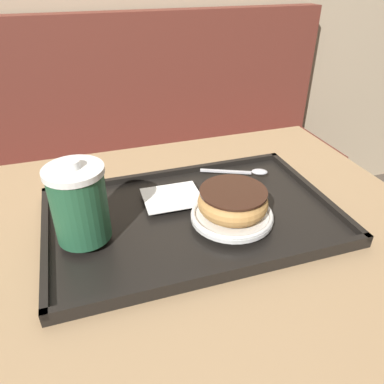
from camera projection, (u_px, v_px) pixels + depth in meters
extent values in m
cube|color=brown|center=(147.00, 208.00, 1.66)|extent=(1.67, 0.44, 0.45)
cube|color=brown|center=(130.00, 84.00, 1.54)|extent=(1.67, 0.08, 0.55)
cube|color=tan|center=(211.00, 228.00, 0.72)|extent=(0.85, 0.75, 0.03)
cylinder|color=#333338|center=(207.00, 349.00, 0.91)|extent=(0.08, 0.08, 0.71)
cube|color=black|center=(192.00, 218.00, 0.71)|extent=(0.54, 0.34, 0.01)
cube|color=black|center=(226.00, 271.00, 0.57)|extent=(0.54, 0.01, 0.01)
cube|color=black|center=(169.00, 173.00, 0.84)|extent=(0.54, 0.01, 0.01)
cube|color=black|center=(45.00, 240.00, 0.64)|extent=(0.01, 0.34, 0.01)
cube|color=black|center=(313.00, 190.00, 0.78)|extent=(0.01, 0.34, 0.01)
cube|color=white|center=(172.00, 197.00, 0.74)|extent=(0.12, 0.10, 0.00)
cylinder|color=#235638|center=(80.00, 205.00, 0.61)|extent=(0.09, 0.09, 0.12)
cylinder|color=white|center=(73.00, 170.00, 0.57)|extent=(0.10, 0.10, 0.01)
cylinder|color=white|center=(72.00, 163.00, 0.57)|extent=(0.03, 0.03, 0.01)
cylinder|color=white|center=(232.00, 216.00, 0.68)|extent=(0.15, 0.15, 0.01)
torus|color=white|center=(232.00, 214.00, 0.68)|extent=(0.15, 0.15, 0.01)
torus|color=tan|center=(233.00, 202.00, 0.66)|extent=(0.13, 0.13, 0.04)
cylinder|color=#381E14|center=(233.00, 192.00, 0.65)|extent=(0.12, 0.12, 0.00)
ellipsoid|color=silver|center=(260.00, 172.00, 0.82)|extent=(0.04, 0.03, 0.01)
cube|color=silver|center=(226.00, 171.00, 0.83)|extent=(0.11, 0.05, 0.00)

